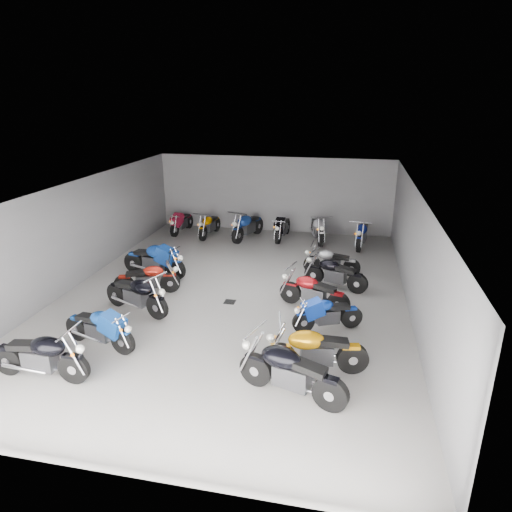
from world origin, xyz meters
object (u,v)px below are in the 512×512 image
Objects in this scene: motorcycle_left_e at (155,260)px; motorcycle_back_d at (282,227)px; motorcycle_right_d at (313,292)px; motorcycle_right_a at (290,372)px; motorcycle_back_f at (362,234)px; motorcycle_left_d at (148,278)px; motorcycle_left_c at (137,294)px; motorcycle_right_c at (327,314)px; motorcycle_left_b at (100,328)px; motorcycle_right_e at (335,273)px; motorcycle_back_c at (247,226)px; motorcycle_back_a at (181,222)px; drain_grate at (230,302)px; motorcycle_right_f at (331,261)px; motorcycle_right_b at (315,350)px; motorcycle_back_e at (318,229)px; motorcycle_left_a at (41,356)px; motorcycle_back_b at (209,225)px.

motorcycle_left_e reaches higher than motorcycle_back_d.
motorcycle_right_d and motorcycle_back_d have the same top height.
motorcycle_right_a is 1.04× the size of motorcycle_back_f.
motorcycle_right_d is (4.93, -0.02, 0.02)m from motorcycle_left_d.
motorcycle_right_c is at bearing 110.94° from motorcycle_left_c.
motorcycle_right_e is (5.24, 4.64, -0.01)m from motorcycle_left_b.
motorcycle_left_e is 6.24m from motorcycle_right_c.
motorcycle_left_e is 1.32× the size of motorcycle_right_c.
motorcycle_right_a is 1.12× the size of motorcycle_right_d.
motorcycle_right_d is 6.78m from motorcycle_back_c.
motorcycle_back_a is 3.00m from motorcycle_back_c.
motorcycle_right_c is at bearing 90.60° from motorcycle_back_f.
motorcycle_right_a is 10.51m from motorcycle_back_c.
motorcycle_left_e is at bearing 61.88° from motorcycle_right_a.
motorcycle_back_f is (6.06, 7.10, -0.01)m from motorcycle_left_c.
motorcycle_right_f is at bearing 45.58° from drain_grate.
drain_grate is 0.14× the size of motorcycle_back_c.
motorcycle_right_f is (0.04, 5.81, -0.08)m from motorcycle_right_b.
motorcycle_left_d is at bearing 39.79° from motorcycle_back_e.
motorcycle_right_e is at bearing 146.61° from motorcycle_left_b.
motorcycle_right_c is at bearing 125.52° from motorcycle_left_b.
motorcycle_back_d reaches higher than motorcycle_left_d.
motorcycle_left_b is 3.13m from motorcycle_left_d.
motorcycle_right_d is 6.49m from motorcycle_back_d.
motorcycle_left_a is 1.13× the size of motorcycle_right_e.
motorcycle_right_e reaches higher than motorcycle_back_a.
motorcycle_back_c is (-0.85, 6.07, 0.54)m from drain_grate.
motorcycle_left_c reaches higher than motorcycle_back_a.
motorcycle_right_b is 10.50m from motorcycle_back_b.
motorcycle_right_a is 1.14× the size of motorcycle_right_e.
motorcycle_right_f is at bearing 148.29° from motorcycle_left_c.
motorcycle_left_c is 2.62m from motorcycle_left_e.
motorcycle_back_a is (-6.12, 10.32, -0.08)m from motorcycle_right_a.
motorcycle_left_c is 1.27m from motorcycle_left_d.
motorcycle_left_c is 0.94× the size of motorcycle_right_a.
motorcycle_back_b is at bearing 9.75° from motorcycle_back_d.
motorcycle_left_a is at bearing 100.85° from motorcycle_back_a.
motorcycle_left_c is at bearing 24.84° from motorcycle_left_e.
motorcycle_back_c is (2.05, 4.65, -0.01)m from motorcycle_left_e.
motorcycle_right_e is at bearing -13.19° from motorcycle_right_b.
motorcycle_back_e is at bearing 125.06° from motorcycle_left_d.
motorcycle_back_c is at bearing -175.15° from motorcycle_back_b.
motorcycle_left_d is at bearing 48.42° from motorcycle_right_b.
motorcycle_back_a reaches higher than motorcycle_right_f.
motorcycle_left_a is 1.10× the size of motorcycle_left_b.
motorcycle_left_c is at bearing 137.08° from motorcycle_right_e.
motorcycle_left_b is at bearing 141.56° from motorcycle_right_d.
motorcycle_left_e reaches higher than drain_grate.
drain_grate is 7.44m from motorcycle_back_a.
motorcycle_back_f is (0.86, 4.34, 0.03)m from motorcycle_right_e.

